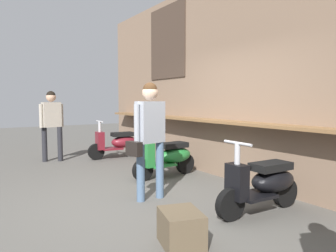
{
  "coord_description": "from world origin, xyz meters",
  "views": [
    {
      "loc": [
        3.93,
        -2.17,
        1.47
      ],
      "look_at": [
        -1.19,
        1.13,
        0.97
      ],
      "focal_mm": 33.68,
      "sensor_mm": 36.0,
      "label": 1
    }
  ],
  "objects_px": {
    "scooter_green": "(168,157)",
    "shopper_passing": "(52,118)",
    "scooter_black": "(264,183)",
    "merchandise_crate": "(181,228)",
    "scooter_maroon": "(118,143)",
    "shopper_with_handbag": "(149,128)"
  },
  "relations": [
    {
      "from": "scooter_black",
      "to": "shopper_passing",
      "type": "height_order",
      "value": "shopper_passing"
    },
    {
      "from": "scooter_maroon",
      "to": "scooter_black",
      "type": "distance_m",
      "value": 4.68
    },
    {
      "from": "scooter_green",
      "to": "merchandise_crate",
      "type": "relative_size",
      "value": 2.91
    },
    {
      "from": "shopper_with_handbag",
      "to": "shopper_passing",
      "type": "relative_size",
      "value": 1.02
    },
    {
      "from": "scooter_black",
      "to": "shopper_with_handbag",
      "type": "height_order",
      "value": "shopper_with_handbag"
    },
    {
      "from": "scooter_black",
      "to": "shopper_passing",
      "type": "distance_m",
      "value": 5.37
    },
    {
      "from": "scooter_maroon",
      "to": "scooter_black",
      "type": "xyz_separation_m",
      "value": [
        4.68,
        0.0,
        0.0
      ]
    },
    {
      "from": "shopper_passing",
      "to": "shopper_with_handbag",
      "type": "bearing_deg",
      "value": -0.48
    },
    {
      "from": "shopper_with_handbag",
      "to": "scooter_black",
      "type": "bearing_deg",
      "value": 25.91
    },
    {
      "from": "scooter_maroon",
      "to": "scooter_green",
      "type": "xyz_separation_m",
      "value": [
        2.37,
        -0.0,
        0.0
      ]
    },
    {
      "from": "scooter_green",
      "to": "shopper_passing",
      "type": "relative_size",
      "value": 0.83
    },
    {
      "from": "scooter_black",
      "to": "shopper_with_handbag",
      "type": "xyz_separation_m",
      "value": [
        -1.27,
        -1.01,
        0.67
      ]
    },
    {
      "from": "scooter_black",
      "to": "scooter_green",
      "type": "bearing_deg",
      "value": -88.07
    },
    {
      "from": "scooter_maroon",
      "to": "merchandise_crate",
      "type": "xyz_separation_m",
      "value": [
        4.88,
        -1.47,
        -0.21
      ]
    },
    {
      "from": "shopper_passing",
      "to": "merchandise_crate",
      "type": "distance_m",
      "value": 5.37
    },
    {
      "from": "scooter_green",
      "to": "shopper_passing",
      "type": "height_order",
      "value": "shopper_passing"
    },
    {
      "from": "scooter_maroon",
      "to": "scooter_black",
      "type": "height_order",
      "value": "same"
    },
    {
      "from": "scooter_green",
      "to": "scooter_black",
      "type": "distance_m",
      "value": 2.32
    },
    {
      "from": "merchandise_crate",
      "to": "shopper_passing",
      "type": "bearing_deg",
      "value": -179.34
    },
    {
      "from": "scooter_black",
      "to": "merchandise_crate",
      "type": "xyz_separation_m",
      "value": [
        0.2,
        -1.47,
        -0.21
      ]
    },
    {
      "from": "scooter_maroon",
      "to": "shopper_with_handbag",
      "type": "xyz_separation_m",
      "value": [
        3.42,
        -1.01,
        0.67
      ]
    },
    {
      "from": "shopper_passing",
      "to": "scooter_green",
      "type": "bearing_deg",
      "value": 20.49
    }
  ]
}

